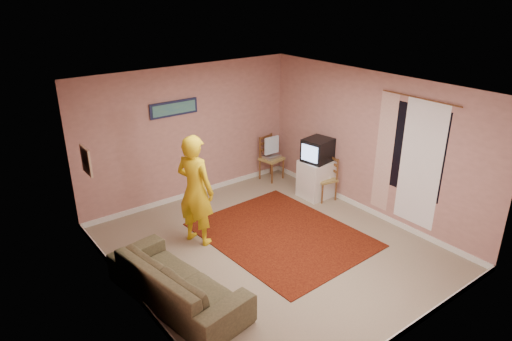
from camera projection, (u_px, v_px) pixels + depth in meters
ground at (271, 249)px, 7.35m from camera, size 5.00×5.00×0.00m
wall_back at (189, 134)px, 8.69m from camera, size 4.50×0.02×2.60m
wall_front at (415, 245)px, 5.01m from camera, size 4.50×0.02×2.60m
wall_left at (130, 218)px, 5.59m from camera, size 0.02×5.00×2.60m
wall_right at (370, 145)px, 8.11m from camera, size 0.02×5.00×2.60m
ceiling at (273, 89)px, 6.35m from camera, size 4.50×5.00×0.02m
baseboard_back at (193, 193)px, 9.16m from camera, size 4.50×0.02×0.10m
baseboard_front at (400, 334)px, 5.50m from camera, size 4.50×0.02×0.10m
baseboard_left at (140, 300)px, 6.08m from camera, size 0.02×5.00×0.10m
baseboard_right at (363, 207)px, 8.58m from camera, size 0.02×5.00×0.10m
window at (414, 151)px, 7.39m from camera, size 0.01×1.10×1.50m
curtain_sheer at (420, 165)px, 7.34m from camera, size 0.01×0.75×2.10m
curtain_floral at (384, 153)px, 7.85m from camera, size 0.01×0.35×2.10m
curtain_rod at (420, 98)px, 7.03m from camera, size 0.02×1.40×0.02m
picture_back at (174, 108)px, 8.29m from camera, size 0.95×0.04×0.28m
picture_left at (86, 161)px, 6.69m from camera, size 0.04×0.38×0.42m
area_rug at (282, 235)px, 7.74m from camera, size 2.32×2.85×0.01m
tv_cabinet at (316, 179)px, 9.02m from camera, size 0.59×0.54×0.75m
crt_tv at (318, 150)px, 8.79m from camera, size 0.59×0.55×0.45m
chair_a at (272, 154)px, 9.74m from camera, size 0.50×0.48×0.52m
dvd_player at (272, 156)px, 9.77m from camera, size 0.37×0.28×0.06m
blue_throw at (272, 145)px, 9.67m from camera, size 0.35×0.04×0.37m
chair_b at (325, 174)px, 8.85m from camera, size 0.44×0.46×0.47m
game_console at (325, 177)px, 8.88m from camera, size 0.24×0.20×0.04m
sofa at (177, 281)px, 6.04m from camera, size 1.17×2.25×0.63m
person at (195, 190)px, 7.23m from camera, size 0.66×0.79×1.84m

